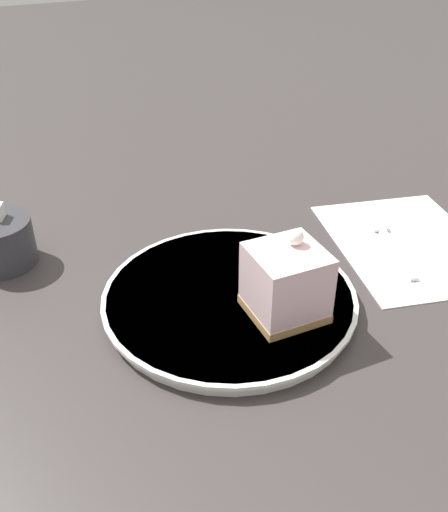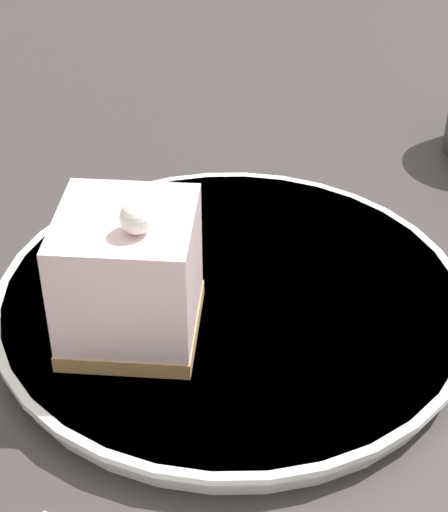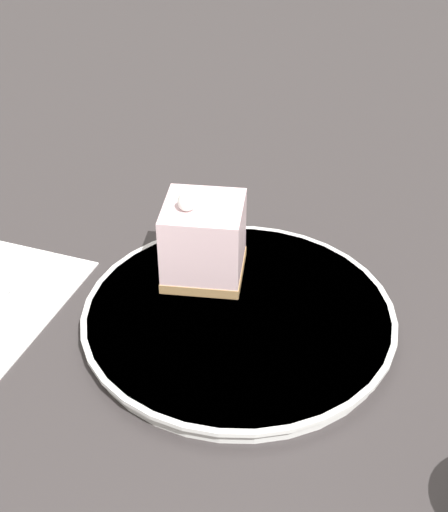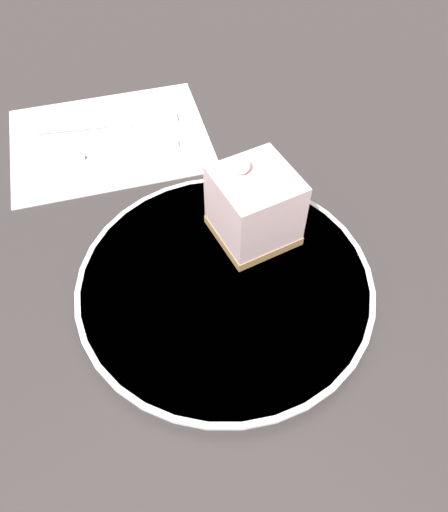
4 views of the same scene
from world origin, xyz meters
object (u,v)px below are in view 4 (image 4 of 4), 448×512
(plate, at_px, (225,285))
(knife, at_px, (120,123))
(cake_slice, at_px, (254,207))
(fork, at_px, (99,151))

(plate, bearing_deg, knife, -0.36)
(plate, bearing_deg, cake_slice, -53.44)
(cake_slice, height_order, fork, cake_slice)
(plate, relative_size, knife, 1.60)
(plate, distance_m, cake_slice, 0.08)
(cake_slice, bearing_deg, knife, 11.83)
(fork, relative_size, knife, 0.90)
(cake_slice, bearing_deg, fork, 24.25)
(cake_slice, distance_m, fork, 0.23)
(plate, relative_size, cake_slice, 3.02)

